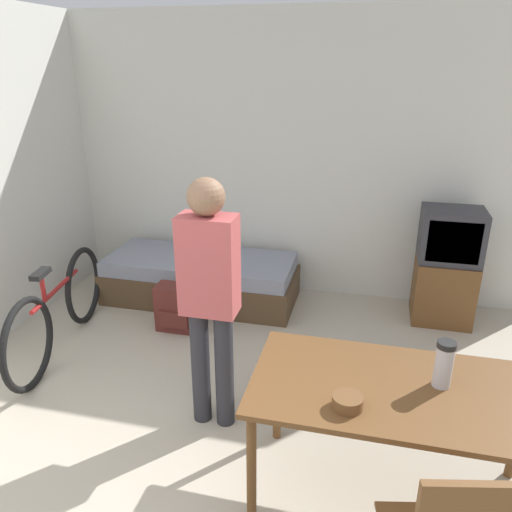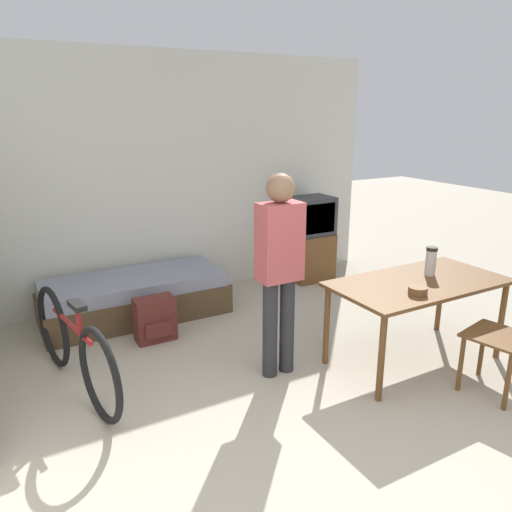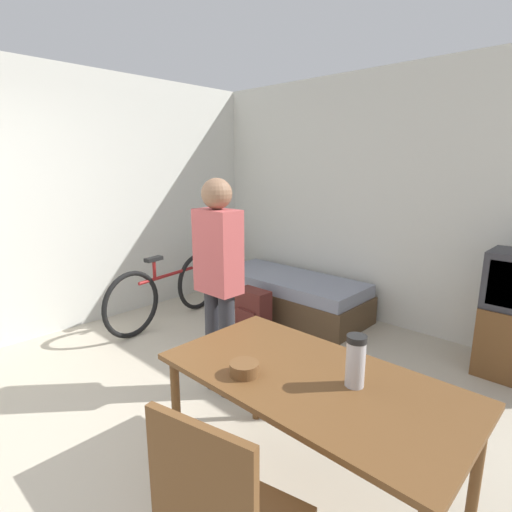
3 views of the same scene
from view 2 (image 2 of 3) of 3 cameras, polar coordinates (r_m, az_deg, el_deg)
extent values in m
plane|color=#B2A893|center=(3.30, 16.54, -23.82)|extent=(20.00, 20.00, 0.00)
cube|color=silver|center=(5.71, -9.55, 8.79)|extent=(5.12, 0.06, 2.70)
cube|color=#4C3823|center=(5.36, -13.59, -5.25)|extent=(1.87, 0.77, 0.30)
cube|color=gray|center=(5.28, -13.75, -3.00)|extent=(1.81, 0.75, 0.14)
cube|color=brown|center=(6.35, 6.14, -0.05)|extent=(0.52, 0.44, 0.59)
cube|color=#2D2D33|center=(6.23, 6.29, 4.61)|extent=(0.52, 0.40, 0.47)
cube|color=black|center=(6.07, 7.35, 4.26)|extent=(0.43, 0.01, 0.37)
cube|color=brown|center=(4.35, 18.12, -2.92)|extent=(1.49, 0.78, 0.03)
cylinder|color=brown|center=(3.82, 14.13, -11.26)|extent=(0.05, 0.05, 0.70)
cylinder|color=brown|center=(4.80, 26.22, -6.64)|extent=(0.05, 0.05, 0.70)
cylinder|color=brown|center=(4.27, 8.08, -7.86)|extent=(0.05, 0.05, 0.70)
cylinder|color=brown|center=(5.16, 20.30, -4.36)|extent=(0.05, 0.05, 0.70)
cube|color=brown|center=(4.18, 25.96, -8.23)|extent=(0.51, 0.51, 0.02)
cylinder|color=brown|center=(4.49, 24.40, -9.70)|extent=(0.04, 0.04, 0.46)
cylinder|color=brown|center=(4.20, 22.37, -11.30)|extent=(0.04, 0.04, 0.46)
cylinder|color=brown|center=(4.08, 26.83, -12.69)|extent=(0.04, 0.04, 0.46)
torus|color=black|center=(4.54, -22.18, -7.49)|extent=(0.16, 0.69, 0.69)
torus|color=black|center=(3.67, -17.43, -12.84)|extent=(0.16, 0.69, 0.69)
cylinder|color=maroon|center=(4.02, -20.34, -7.45)|extent=(0.16, 0.78, 0.04)
cylinder|color=maroon|center=(3.82, -19.61, -7.00)|extent=(0.04, 0.04, 0.20)
cube|color=black|center=(3.78, -19.78, -5.33)|extent=(0.11, 0.21, 0.04)
cylinder|color=#28282D|center=(4.02, 1.61, -8.37)|extent=(0.12, 0.12, 0.81)
cylinder|color=#28282D|center=(4.10, 3.55, -7.89)|extent=(0.12, 0.12, 0.81)
cube|color=#B24C4C|center=(3.82, 2.73, 1.61)|extent=(0.34, 0.20, 0.61)
sphere|color=#846047|center=(3.73, 2.82, 7.77)|extent=(0.22, 0.22, 0.22)
cylinder|color=#B7B7BC|center=(4.49, 19.35, -0.57)|extent=(0.09, 0.09, 0.25)
cylinder|color=black|center=(4.46, 19.49, 0.78)|extent=(0.09, 0.09, 0.03)
cylinder|color=brown|center=(4.02, 18.01, -3.79)|extent=(0.15, 0.15, 0.06)
cube|color=#56231E|center=(4.78, -11.48, -7.08)|extent=(0.37, 0.20, 0.42)
cube|color=#56231E|center=(4.71, -10.99, -8.28)|extent=(0.26, 0.03, 0.15)
camera|label=1|loc=(2.93, 51.52, 13.32)|focal=35.00mm
camera|label=3|loc=(4.30, 43.74, 7.15)|focal=28.00mm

